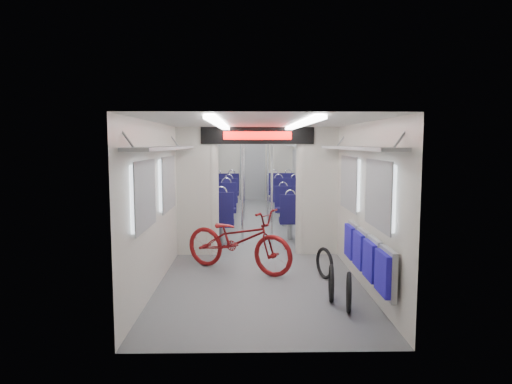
% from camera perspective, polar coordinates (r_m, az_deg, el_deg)
% --- Properties ---
extents(carriage, '(12.00, 12.02, 2.31)m').
position_cam_1_polar(carriage, '(9.96, -0.04, 3.15)').
color(carriage, '#515456').
rests_on(carriage, ground).
extents(bicycle, '(1.98, 1.53, 1.00)m').
position_cam_1_polar(bicycle, '(7.23, -2.24, -5.99)').
color(bicycle, maroon).
rests_on(bicycle, ground).
extents(flip_bench, '(0.12, 2.14, 0.55)m').
position_cam_1_polar(flip_bench, '(6.09, 13.63, -7.67)').
color(flip_bench, gray).
rests_on(flip_bench, carriage).
extents(bike_hoop_a, '(0.14, 0.50, 0.49)m').
position_cam_1_polar(bike_hoop_a, '(5.66, 11.52, -12.44)').
color(bike_hoop_a, black).
rests_on(bike_hoop_a, ground).
extents(bike_hoop_b, '(0.11, 0.49, 0.48)m').
position_cam_1_polar(bike_hoop_b, '(5.99, 9.39, -11.41)').
color(bike_hoop_b, black).
rests_on(bike_hoop_b, ground).
extents(bike_hoop_c, '(0.21, 0.46, 0.47)m').
position_cam_1_polar(bike_hoop_c, '(6.95, 8.55, -8.99)').
color(bike_hoop_c, black).
rests_on(bike_hoop_c, ground).
extents(seat_bay_near_left, '(0.96, 2.32, 1.18)m').
position_cam_1_polar(seat_bay_near_left, '(10.18, -5.32, -2.05)').
color(seat_bay_near_left, '#100C39').
rests_on(seat_bay_near_left, ground).
extents(seat_bay_near_right, '(0.89, 1.99, 1.07)m').
position_cam_1_polar(seat_bay_near_right, '(10.40, 5.09, -2.12)').
color(seat_bay_near_right, '#100C39').
rests_on(seat_bay_near_right, ground).
extents(seat_bay_far_left, '(0.95, 2.27, 1.16)m').
position_cam_1_polar(seat_bay_far_left, '(13.86, -4.18, 0.09)').
color(seat_bay_far_left, '#100C39').
rests_on(seat_bay_far_left, ground).
extents(seat_bay_far_right, '(0.95, 2.27, 1.16)m').
position_cam_1_polar(seat_bay_far_right, '(14.04, 3.50, 0.17)').
color(seat_bay_far_right, '#100C39').
rests_on(seat_bay_far_right, ground).
extents(stanchion_near_left, '(0.04, 0.04, 2.30)m').
position_cam_1_polar(stanchion_near_left, '(8.99, -1.71, 0.59)').
color(stanchion_near_left, silver).
rests_on(stanchion_near_left, ground).
extents(stanchion_near_right, '(0.05, 0.05, 2.30)m').
position_cam_1_polar(stanchion_near_right, '(8.83, 1.99, 0.49)').
color(stanchion_near_right, silver).
rests_on(stanchion_near_right, ground).
extents(stanchion_far_left, '(0.04, 0.04, 2.30)m').
position_cam_1_polar(stanchion_far_left, '(11.96, -1.48, 1.95)').
color(stanchion_far_left, silver).
rests_on(stanchion_far_left, ground).
extents(stanchion_far_right, '(0.05, 0.05, 2.30)m').
position_cam_1_polar(stanchion_far_right, '(11.87, 1.49, 1.92)').
color(stanchion_far_right, silver).
rests_on(stanchion_far_right, ground).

